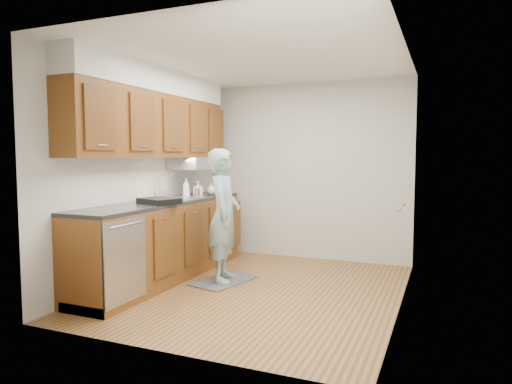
# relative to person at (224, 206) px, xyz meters

# --- Properties ---
(floor) EXTENTS (3.50, 3.50, 0.00)m
(floor) POSITION_rel_person_xyz_m (0.49, -0.16, -0.89)
(floor) COLOR #99673A
(floor) RESTS_ON ground
(ceiling) EXTENTS (3.50, 3.50, 0.00)m
(ceiling) POSITION_rel_person_xyz_m (0.49, -0.16, 1.61)
(ceiling) COLOR white
(ceiling) RESTS_ON wall_left
(wall_left) EXTENTS (0.02, 3.50, 2.50)m
(wall_left) POSITION_rel_person_xyz_m (-1.01, -0.16, 0.36)
(wall_left) COLOR beige
(wall_left) RESTS_ON floor
(wall_right) EXTENTS (0.02, 3.50, 2.50)m
(wall_right) POSITION_rel_person_xyz_m (1.99, -0.16, 0.36)
(wall_right) COLOR beige
(wall_right) RESTS_ON floor
(wall_back) EXTENTS (3.00, 0.02, 2.50)m
(wall_back) POSITION_rel_person_xyz_m (0.49, 1.59, 0.36)
(wall_back) COLOR beige
(wall_back) RESTS_ON floor
(counter) EXTENTS (0.64, 2.80, 1.30)m
(counter) POSITION_rel_person_xyz_m (-0.71, -0.16, -0.40)
(counter) COLOR brown
(counter) RESTS_ON floor
(upper_cabinets) EXTENTS (0.47, 2.80, 1.21)m
(upper_cabinets) POSITION_rel_person_xyz_m (-0.84, -0.11, 1.06)
(upper_cabinets) COLOR brown
(upper_cabinets) RESTS_ON wall_left
(closet_door) EXTENTS (0.02, 1.22, 2.05)m
(closet_door) POSITION_rel_person_xyz_m (1.98, 0.14, 0.14)
(closet_door) COLOR silver
(closet_door) RESTS_ON wall_right
(floor_mat) EXTENTS (0.63, 0.86, 0.01)m
(floor_mat) POSITION_rel_person_xyz_m (0.00, -0.00, -0.88)
(floor_mat) COLOR #5D5D5F
(floor_mat) RESTS_ON floor
(person) EXTENTS (0.58, 0.71, 1.74)m
(person) POSITION_rel_person_xyz_m (0.00, 0.00, 0.00)
(person) COLOR #8FAAAE
(person) RESTS_ON floor_mat
(soap_bottle_a) EXTENTS (0.10, 0.10, 0.25)m
(soap_bottle_a) POSITION_rel_person_xyz_m (-0.76, 0.42, 0.18)
(soap_bottle_a) COLOR silver
(soap_bottle_a) RESTS_ON counter
(soap_bottle_b) EXTENTS (0.12, 0.12, 0.20)m
(soap_bottle_b) POSITION_rel_person_xyz_m (-0.63, 0.51, 0.15)
(soap_bottle_b) COLOR silver
(soap_bottle_b) RESTS_ON counter
(soap_bottle_c) EXTENTS (0.17, 0.17, 0.17)m
(soap_bottle_c) POSITION_rel_person_xyz_m (-0.60, 0.81, 0.14)
(soap_bottle_c) COLOR silver
(soap_bottle_c) RESTS_ON counter
(soda_can) EXTENTS (0.08, 0.08, 0.11)m
(soda_can) POSITION_rel_person_xyz_m (-0.63, 0.48, 0.11)
(soda_can) COLOR #B71F34
(soda_can) RESTS_ON counter
(steel_can) EXTENTS (0.06, 0.06, 0.11)m
(steel_can) POSITION_rel_person_xyz_m (-0.68, 0.52, 0.11)
(steel_can) COLOR #A5A5AA
(steel_can) RESTS_ON counter
(dish_rack) EXTENTS (0.49, 0.45, 0.06)m
(dish_rack) POSITION_rel_person_xyz_m (-0.57, -0.47, 0.09)
(dish_rack) COLOR black
(dish_rack) RESTS_ON counter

